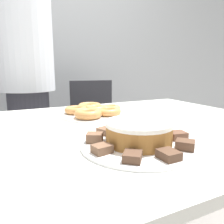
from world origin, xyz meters
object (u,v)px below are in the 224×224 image
at_px(office_chair_right, 94,132).
at_px(plate_cake, 139,144).
at_px(person_standing, 27,83).
at_px(plate_donuts, 96,114).
at_px(frosted_cake, 139,132).

bearing_deg(office_chair_right, plate_cake, -93.91).
relative_size(person_standing, office_chair_right, 1.92).
relative_size(office_chair_right, plate_cake, 2.47).
relative_size(plate_cake, plate_donuts, 0.95).
bearing_deg(person_standing, office_chair_right, 7.92).
xyz_separation_m(person_standing, office_chair_right, (0.55, 0.08, -0.47)).
xyz_separation_m(person_standing, frosted_cake, (0.21, -1.18, -0.08)).
distance_m(person_standing, plate_donuts, 0.76).
bearing_deg(frosted_cake, plate_donuts, 83.96).
bearing_deg(office_chair_right, plate_donuts, -99.08).
distance_m(plate_donuts, frosted_cake, 0.48).
relative_size(person_standing, frosted_cake, 8.28).
relative_size(office_chair_right, frosted_cake, 4.30).
bearing_deg(plate_donuts, plate_cake, -96.04).
relative_size(plate_donuts, frosted_cake, 1.83).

